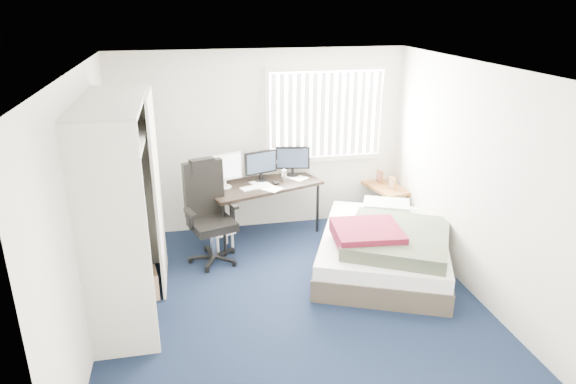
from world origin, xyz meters
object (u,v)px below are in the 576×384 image
at_px(nightstand, 384,189).
at_px(bed, 385,247).
at_px(desk, 261,181).
at_px(office_chair, 210,223).

xyz_separation_m(nightstand, bed, (-0.50, -1.34, -0.22)).
height_order(desk, bed, desk).
height_order(office_chair, bed, office_chair).
height_order(office_chair, nightstand, office_chair).
bearing_deg(nightstand, desk, -177.04).
relative_size(nightstand, bed, 0.37).
bearing_deg(bed, nightstand, 69.33).
relative_size(desk, bed, 0.70).
bearing_deg(desk, office_chair, -142.25).
relative_size(office_chair, nightstand, 1.43).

